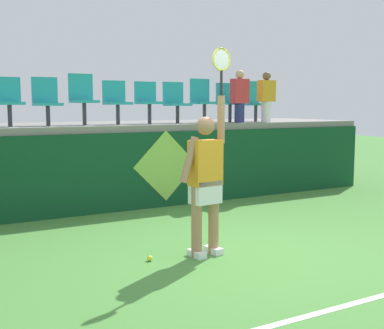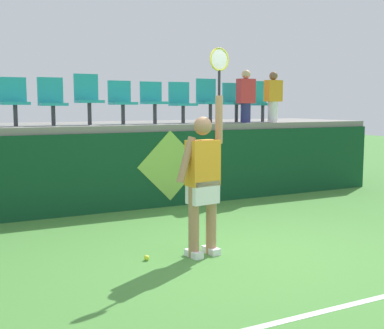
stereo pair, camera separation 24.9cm
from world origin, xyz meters
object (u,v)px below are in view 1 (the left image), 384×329
object	(u,v)px
stadium_chair_6	(176,101)
stadium_chair_7	(202,98)
tennis_player	(206,178)
spectator_0	(266,96)
stadium_chair_4	(116,100)
spectator_1	(240,96)
stadium_chair_5	(148,100)
tennis_ball	(150,258)
stadium_chair_9	(254,100)
stadium_chair_8	(228,100)
stadium_chair_3	(83,96)
stadium_chair_2	(46,99)
stadium_chair_1	(8,99)

from	to	relation	value
stadium_chair_6	stadium_chair_7	xyz separation A→B (m)	(0.61, 0.00, 0.04)
tennis_player	spectator_0	xyz separation A→B (m)	(3.37, 3.20, 1.05)
stadium_chair_4	stadium_chair_7	size ratio (longest dim) A/B	0.91
spectator_1	stadium_chair_5	bearing A→B (deg)	167.18
tennis_ball	spectator_0	bearing A→B (deg)	37.14
stadium_chair_6	stadium_chair_9	bearing A→B (deg)	0.16
stadium_chair_8	stadium_chair_3	bearing A→B (deg)	179.87
stadium_chair_5	stadium_chair_9	distance (m)	2.49
tennis_ball	stadium_chair_8	bearing A→B (deg)	45.86
tennis_player	stadium_chair_3	xyz separation A→B (m)	(-0.38, 3.64, 1.02)
tennis_ball	stadium_chair_2	distance (m)	4.01
stadium_chair_4	spectator_0	xyz separation A→B (m)	(3.12, -0.43, 0.08)
stadium_chair_2	stadium_chair_6	distance (m)	2.50
stadium_chair_1	stadium_chair_4	bearing A→B (deg)	-0.07
spectator_0	stadium_chair_6	bearing A→B (deg)	167.04
stadium_chair_6	spectator_0	world-z (taller)	spectator_0
stadium_chair_1	stadium_chair_6	bearing A→B (deg)	0.01
spectator_1	stadium_chair_9	bearing A→B (deg)	32.85
tennis_ball	stadium_chair_5	distance (m)	4.29
stadium_chair_6	stadium_chair_4	bearing A→B (deg)	-179.87
tennis_ball	stadium_chair_5	size ratio (longest dim) A/B	0.08
tennis_player	spectator_0	bearing A→B (deg)	43.50
stadium_chair_2	stadium_chair_8	xyz separation A→B (m)	(3.73, -0.01, 0.00)
stadium_chair_6	spectator_0	bearing A→B (deg)	-12.96
stadium_chair_9	spectator_1	size ratio (longest dim) A/B	0.83
stadium_chair_3	stadium_chair_8	size ratio (longest dim) A/B	1.12
stadium_chair_7	stadium_chair_4	bearing A→B (deg)	-179.79
tennis_player	spectator_1	bearing A→B (deg)	49.83
tennis_ball	stadium_chair_9	xyz separation A→B (m)	(4.07, 3.52, 1.91)
tennis_player	spectator_1	distance (m)	4.34
stadium_chair_8	tennis_player	bearing A→B (deg)	-126.76
stadium_chair_2	stadium_chair_3	size ratio (longest dim) A/B	0.92
spectator_0	spectator_1	size ratio (longest dim) A/B	0.99
stadium_chair_7	stadium_chair_8	bearing A→B (deg)	-0.61
stadium_chair_8	stadium_chair_6	bearing A→B (deg)	179.88
tennis_player	stadium_chair_1	size ratio (longest dim) A/B	3.06
tennis_player	spectator_0	size ratio (longest dim) A/B	2.44
stadium_chair_4	stadium_chair_5	distance (m)	0.64
tennis_player	stadium_chair_5	distance (m)	3.86
stadium_chair_2	stadium_chair_7	size ratio (longest dim) A/B	0.95
stadium_chair_4	spectator_1	world-z (taller)	spectator_1
tennis_ball	stadium_chair_2	xyz separation A→B (m)	(-0.32, 3.52, 1.89)
stadium_chair_5	stadium_chair_6	xyz separation A→B (m)	(0.60, 0.00, -0.02)
stadium_chair_3	stadium_chair_5	bearing A→B (deg)	-0.43
stadium_chair_1	stadium_chair_3	size ratio (longest dim) A/B	0.90
stadium_chair_5	stadium_chair_4	bearing A→B (deg)	179.81
tennis_player	stadium_chair_1	distance (m)	4.10
stadium_chair_4	stadium_chair_7	xyz separation A→B (m)	(1.84, 0.01, 0.03)
stadium_chair_1	stadium_chair_7	xyz separation A→B (m)	(3.73, 0.00, 0.03)
tennis_ball	stadium_chair_1	distance (m)	4.10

